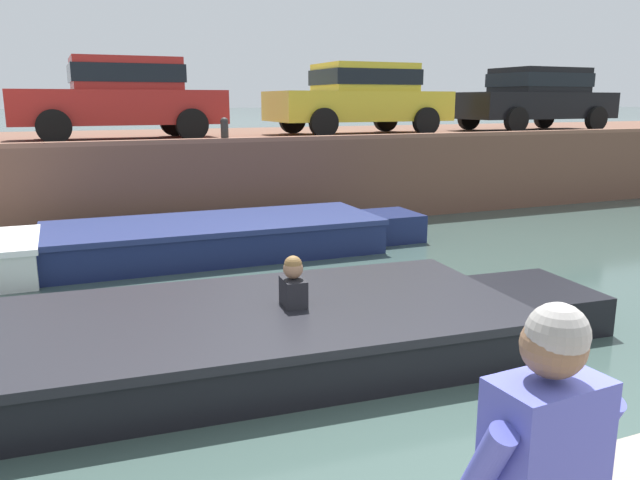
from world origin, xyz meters
name	(u,v)px	position (x,y,z in m)	size (l,w,h in m)	color
ground_plane	(322,306)	(0.00, 4.60, 0.00)	(400.00, 400.00, 0.00)	#384C47
far_quay_wall	(190,171)	(0.00, 12.20, 0.82)	(60.00, 6.00, 1.64)	brown
far_wall_coping	(220,140)	(0.00, 9.32, 1.68)	(60.00, 0.24, 0.08)	brown
boat_moored_central_navy	(231,236)	(-0.30, 7.59, 0.27)	(6.15, 2.01, 0.55)	navy
motorboat_passing	(232,337)	(-1.40, 3.45, 0.24)	(7.34, 2.77, 0.97)	black
car_left_inner_red	(122,95)	(-1.50, 10.95, 2.49)	(3.92, 1.98, 1.54)	#B2231E
car_centre_yellow	(360,96)	(3.62, 10.95, 2.49)	(3.95, 2.02, 1.54)	yellow
car_right_inner_black	(535,96)	(8.57, 10.95, 2.49)	(4.16, 2.04, 1.54)	black
mooring_bollard_mid	(225,129)	(0.12, 9.45, 1.88)	(0.15, 0.15, 0.45)	#2D2B28
person_seated_left	(531,475)	(-1.44, -0.51, 1.21)	(0.55, 0.54, 0.96)	#282833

